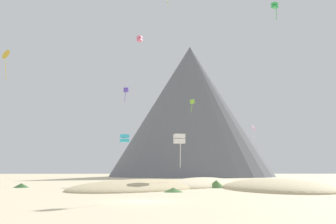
# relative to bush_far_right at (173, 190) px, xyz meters

# --- Properties ---
(ground_plane) EXTENTS (400.00, 400.00, 0.00)m
(ground_plane) POSITION_rel_bush_far_right_xyz_m (-2.82, -11.42, -0.24)
(ground_plane) COLOR beige
(dune_foreground_left) EXTENTS (13.00, 22.72, 2.55)m
(dune_foreground_left) POSITION_rel_bush_far_right_xyz_m (12.87, 6.30, -0.24)
(dune_foreground_left) COLOR #C6B284
(dune_foreground_left) RESTS_ON ground_plane
(dune_foreground_right) EXTENTS (17.47, 25.04, 2.46)m
(dune_foreground_right) POSITION_rel_bush_far_right_xyz_m (4.83, 16.22, -0.24)
(dune_foreground_right) COLOR beige
(dune_foreground_right) RESTS_ON ground_plane
(dune_midground) EXTENTS (23.92, 28.82, 2.30)m
(dune_midground) POSITION_rel_bush_far_right_xyz_m (-3.69, 8.93, -0.24)
(dune_midground) COLOR #C6B284
(dune_midground) RESTS_ON ground_plane
(bush_far_right) EXTENTS (3.02, 3.02, 0.48)m
(bush_far_right) POSITION_rel_bush_far_right_xyz_m (0.00, 0.00, 0.00)
(bush_far_right) COLOR #477238
(bush_far_right) RESTS_ON ground_plane
(bush_far_left) EXTENTS (2.71, 2.71, 0.57)m
(bush_far_left) POSITION_rel_bush_far_right_xyz_m (-19.95, 10.56, 0.05)
(bush_far_left) COLOR #386633
(bush_far_left) RESTS_ON ground_plane
(bush_ridge_crest) EXTENTS (2.83, 2.83, 1.02)m
(bush_ridge_crest) POSITION_rel_bush_far_right_xyz_m (5.97, 9.20, 0.27)
(bush_ridge_crest) COLOR #568442
(bush_ridge_crest) RESTS_ON ground_plane
(rock_massif) EXTENTS (77.25, 77.25, 48.55)m
(rock_massif) POSITION_rel_bush_far_right_xyz_m (10.54, 93.61, 22.95)
(rock_massif) COLOR slate
(rock_massif) RESTS_ON ground_plane
(kite_lime_mid) EXTENTS (0.95, 0.92, 2.79)m
(kite_lime_mid) POSITION_rel_bush_far_right_xyz_m (5.13, 34.08, 15.93)
(kite_lime_mid) COLOR #8CD133
(kite_rainbow_mid) EXTENTS (1.07, 1.04, 0.96)m
(kite_rainbow_mid) POSITION_rel_bush_far_right_xyz_m (-5.12, 22.21, 24.99)
(kite_rainbow_mid) COLOR #E5668C
(kite_pink_low) EXTENTS (1.38, 1.99, 4.14)m
(kite_pink_low) POSITION_rel_bush_far_right_xyz_m (18.98, 39.08, 11.01)
(kite_pink_low) COLOR pink
(kite_white_low) EXTENTS (1.51, 1.53, 4.32)m
(kite_white_low) POSITION_rel_bush_far_right_xyz_m (1.05, 7.49, 6.05)
(kite_white_low) COLOR white
(kite_gold_mid) EXTENTS (2.05, 1.66, 5.58)m
(kite_gold_mid) POSITION_rel_bush_far_right_xyz_m (-29.01, 24.10, 22.43)
(kite_gold_mid) COLOR gold
(kite_green_high) EXTENTS (1.04, 1.06, 2.95)m
(kite_green_high) POSITION_rel_bush_far_right_xyz_m (16.47, 14.05, 27.55)
(kite_green_high) COLOR green
(kite_indigo_mid) EXTENTS (0.94, 1.00, 2.84)m
(kite_indigo_mid) POSITION_rel_bush_far_right_xyz_m (-7.95, 28.65, 17.16)
(kite_indigo_mid) COLOR #5138B2
(kite_cyan_low) EXTENTS (1.48, 1.48, 1.17)m
(kite_cyan_low) POSITION_rel_bush_far_right_xyz_m (-6.95, 17.22, 6.94)
(kite_cyan_low) COLOR #33BCDB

